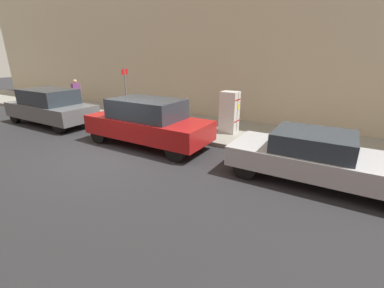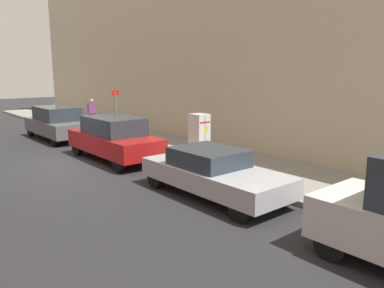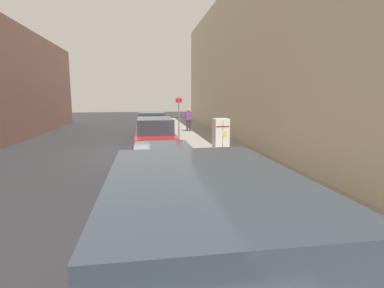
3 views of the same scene
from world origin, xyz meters
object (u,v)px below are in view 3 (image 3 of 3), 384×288
object	(u,v)px
pedestrian_walking_far	(189,118)
parked_suv_gray	(152,124)
discarded_refrigerator	(221,138)
parked_suv_red	(155,136)
parked_sedan_silver	(163,168)
street_sign_post	(179,117)
parked_van_white	(203,284)
fire_hydrant	(266,225)

from	to	relation	value
pedestrian_walking_far	parked_suv_gray	bearing A→B (deg)	-179.92
discarded_refrigerator	parked_suv_gray	world-z (taller)	discarded_refrigerator
parked_suv_red	parked_sedan_silver	bearing A→B (deg)	90.00
discarded_refrigerator	street_sign_post	size ratio (longest dim) A/B	0.65
discarded_refrigerator	parked_van_white	size ratio (longest dim) A/B	0.35
pedestrian_walking_far	parked_suv_red	world-z (taller)	pedestrian_walking_far
fire_hydrant	parked_van_white	size ratio (longest dim) A/B	0.14
street_sign_post	parked_sedan_silver	size ratio (longest dim) A/B	0.56
fire_hydrant	pedestrian_walking_far	xyz separation A→B (m)	(-1.27, -17.81, 0.65)
street_sign_post	parked_suv_red	bearing A→B (deg)	59.26
parked_suv_gray	parked_suv_red	xyz separation A→B (m)	(-0.00, 6.19, 0.03)
street_sign_post	parked_van_white	world-z (taller)	street_sign_post
street_sign_post	parked_sedan_silver	xyz separation A→B (m)	(1.46, 8.31, -0.91)
street_sign_post	parked_van_white	bearing A→B (deg)	84.23
discarded_refrigerator	parked_suv_gray	size ratio (longest dim) A/B	0.35
parked_suv_red	parked_sedan_silver	size ratio (longest dim) A/B	1.03
fire_hydrant	pedestrian_walking_far	size ratio (longest dim) A/B	0.41
fire_hydrant	parked_suv_gray	world-z (taller)	parked_suv_gray
fire_hydrant	parked_sedan_silver	distance (m)	4.17
discarded_refrigerator	street_sign_post	xyz separation A→B (m)	(1.27, -4.58, 0.61)
discarded_refrigerator	fire_hydrant	xyz separation A→B (m)	(1.13, 7.58, -0.49)
parked_suv_red	parked_van_white	world-z (taller)	parked_van_white
fire_hydrant	parked_van_white	xyz separation A→B (m)	(1.60, 2.26, 0.52)
parked_suv_gray	parked_van_white	world-z (taller)	parked_van_white
fire_hydrant	parked_van_white	bearing A→B (deg)	54.69
fire_hydrant	pedestrian_walking_far	bearing A→B (deg)	-94.09
parked_suv_red	parked_van_white	size ratio (longest dim) A/B	0.98
discarded_refrigerator	parked_van_white	world-z (taller)	parked_van_white
discarded_refrigerator	parked_suv_red	xyz separation A→B (m)	(2.73, -2.13, -0.10)
street_sign_post	pedestrian_walking_far	distance (m)	5.84
fire_hydrant	pedestrian_walking_far	world-z (taller)	pedestrian_walking_far
street_sign_post	parked_van_white	distance (m)	14.50
parked_sedan_silver	parked_van_white	distance (m)	6.11
parked_suv_red	fire_hydrant	bearing A→B (deg)	99.35
pedestrian_walking_far	parked_sedan_silver	xyz separation A→B (m)	(2.87, 13.96, -0.46)
discarded_refrigerator	parked_van_white	xyz separation A→B (m)	(2.73, 9.84, 0.03)
discarded_refrigerator	fire_hydrant	bearing A→B (deg)	81.53
discarded_refrigerator	fire_hydrant	size ratio (longest dim) A/B	2.40
discarded_refrigerator	pedestrian_walking_far	bearing A→B (deg)	-90.81
parked_suv_red	parked_van_white	bearing A→B (deg)	90.00
parked_suv_gray	discarded_refrigerator	bearing A→B (deg)	108.14
parked_suv_gray	parked_sedan_silver	xyz separation A→B (m)	(-0.00, 12.06, -0.18)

